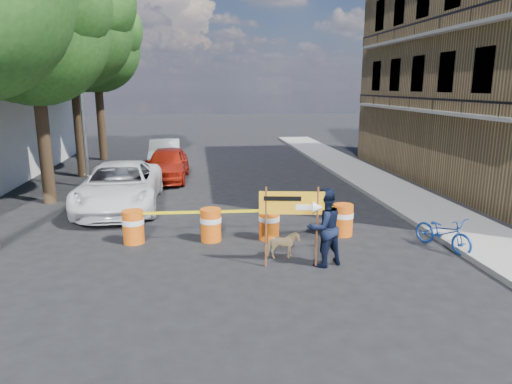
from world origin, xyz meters
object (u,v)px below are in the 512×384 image
object	(u,v)px
sedan_red	(167,164)
barrel_far_right	(343,219)
barrel_mid_left	(211,224)
detour_sign	(300,209)
barrel_far_left	(133,226)
bicycle	(445,217)
dog	(282,245)
barrel_mid_right	(269,223)
suv_white	(120,186)
sedan_silver	(165,154)
pedestrian	(324,227)

from	to	relation	value
sedan_red	barrel_far_right	bearing A→B (deg)	-55.09
barrel_mid_left	detour_sign	size ratio (longest dim) A/B	0.47
barrel_far_left	barrel_mid_left	size ratio (longest dim) A/B	1.00
bicycle	dog	distance (m)	4.28
barrel_mid_right	detour_sign	bearing A→B (deg)	-79.28
barrel_far_right	suv_white	bearing A→B (deg)	150.00
barrel_far_right	dog	world-z (taller)	barrel_far_right
bicycle	barrel_mid_left	bearing A→B (deg)	143.58
barrel_far_right	barrel_mid_left	bearing A→B (deg)	179.98
barrel_mid_left	barrel_far_right	bearing A→B (deg)	-0.02
barrel_far_right	detour_sign	distance (m)	2.90
detour_sign	suv_white	size ratio (longest dim) A/B	0.34
dog	suv_white	world-z (taller)	suv_white
barrel_mid_left	barrel_far_right	size ratio (longest dim) A/B	1.00
suv_white	sedan_silver	bearing A→B (deg)	82.20
barrel_far_right	dog	distance (m)	2.55
pedestrian	sedan_red	xyz separation A→B (m)	(-4.23, 10.64, -0.19)
pedestrian	suv_white	xyz separation A→B (m)	(-5.56, 5.96, -0.15)
barrel_mid_left	suv_white	world-z (taller)	suv_white
barrel_mid_right	pedestrian	distance (m)	2.29
suv_white	dog	bearing A→B (deg)	-49.81
barrel_far_left	barrel_mid_left	world-z (taller)	same
sedan_red	dog	bearing A→B (deg)	-68.88
barrel_mid_right	bicycle	xyz separation A→B (m)	(4.35, -1.35, 0.38)
sedan_silver	barrel_mid_left	bearing A→B (deg)	-82.79
detour_sign	sedan_silver	world-z (taller)	detour_sign
barrel_far_left	bicycle	bearing A→B (deg)	-10.70
barrel_mid_left	suv_white	distance (m)	4.90
sedan_red	pedestrian	bearing A→B (deg)	-65.58
barrel_mid_right	dog	world-z (taller)	barrel_mid_right
bicycle	sedan_red	size ratio (longest dim) A/B	0.39
barrel_far_left	detour_sign	size ratio (longest dim) A/B	0.47
sedan_red	sedan_silver	distance (m)	3.37
barrel_far_left	barrel_far_right	xyz separation A→B (m)	(5.79, -0.10, 0.00)
pedestrian	suv_white	distance (m)	8.15
barrel_mid_right	sedan_red	size ratio (longest dim) A/B	0.21
pedestrian	detour_sign	bearing A→B (deg)	-18.03
pedestrian	sedan_red	size ratio (longest dim) A/B	0.43
dog	pedestrian	bearing A→B (deg)	-122.01
barrel_far_left	suv_white	size ratio (longest dim) A/B	0.16
barrel_mid_right	barrel_far_right	distance (m)	2.12
barrel_mid_left	sedan_silver	size ratio (longest dim) A/B	0.21
barrel_mid_left	sedan_silver	xyz separation A→B (m)	(-1.98, 11.91, 0.25)
barrel_far_right	bicycle	bearing A→B (deg)	-32.52
barrel_far_left	pedestrian	world-z (taller)	pedestrian
barrel_far_left	sedan_silver	size ratio (longest dim) A/B	0.21
barrel_far_left	dog	xyz separation A→B (m)	(3.77, -1.64, -0.13)
barrel_mid_left	pedestrian	bearing A→B (deg)	-39.13
barrel_far_right	bicycle	xyz separation A→B (m)	(2.22, -1.42, 0.38)
barrel_far_right	suv_white	distance (m)	7.75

